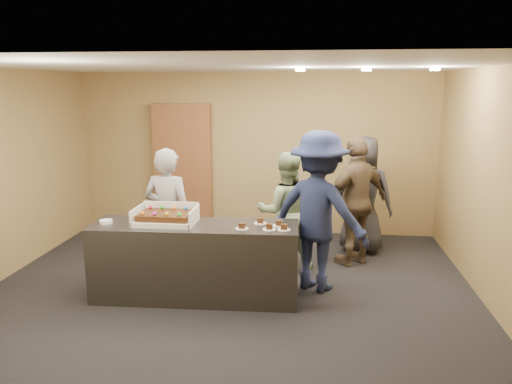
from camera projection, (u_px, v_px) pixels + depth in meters
The scene contains 17 objects.
room at pixel (230, 181), 6.00m from camera, with size 6.04×6.00×2.70m.
serving_counter at pixel (196, 261), 5.88m from camera, with size 2.40×0.70×0.90m, color black.
storage_cabinet at pixel (183, 168), 8.54m from camera, with size 0.99×0.15×2.19m, color brown.
cake_box at pixel (166, 219), 5.85m from camera, with size 0.70×0.49×0.21m.
sheet_cake at pixel (165, 215), 5.81m from camera, with size 0.60×0.41×0.12m.
plate_stack at pixel (106, 222), 5.84m from camera, with size 0.15×0.15×0.04m, color white.
slice_a at pixel (242, 227), 5.60m from camera, with size 0.15×0.15×0.07m.
slice_b at pixel (260, 222), 5.82m from camera, with size 0.15×0.15×0.07m.
slice_c at pixel (269, 228), 5.57m from camera, with size 0.15×0.15×0.07m.
slice_d at pixel (279, 224), 5.72m from camera, with size 0.15×0.15×0.07m.
slice_e at pixel (284, 228), 5.56m from camera, with size 0.15×0.15×0.07m.
person_server_grey at pixel (168, 216), 6.29m from camera, with size 0.63×0.41×1.73m, color gray.
person_sage_man at pixel (286, 212), 6.73m from camera, with size 0.79×0.62×1.63m, color gray.
person_navy_man at pixel (319, 212), 6.04m from camera, with size 1.27×0.73×1.96m, color #192146.
person_brown_extra at pixel (356, 201), 6.92m from camera, with size 1.06×0.44×1.81m, color brown.
person_dark_suit at pixel (363, 195), 7.46m from camera, with size 0.86×0.56×1.76m, color #27272C.
ceiling_spotlights at pixel (367, 69), 6.02m from camera, with size 1.72×0.12×0.03m.
Camera 1 is at (1.01, -5.82, 2.48)m, focal length 35.00 mm.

